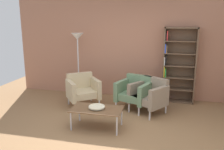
% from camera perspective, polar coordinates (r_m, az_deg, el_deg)
% --- Properties ---
extents(ground_plane, '(8.32, 8.32, 0.00)m').
position_cam_1_polar(ground_plane, '(4.52, -1.01, -14.32)').
color(ground_plane, olive).
extents(brick_back_panel, '(6.40, 0.12, 2.90)m').
position_cam_1_polar(brick_back_panel, '(6.45, 4.33, 7.50)').
color(brick_back_panel, '#A87056').
rests_on(brick_back_panel, ground_plane).
extents(bookshelf_tall, '(0.80, 0.30, 1.90)m').
position_cam_1_polar(bookshelf_tall, '(6.26, 15.28, 2.02)').
color(bookshelf_tall, brown).
rests_on(bookshelf_tall, ground_plane).
extents(coffee_table_low, '(1.00, 0.56, 0.40)m').
position_cam_1_polar(coffee_table_low, '(4.69, -3.67, -8.34)').
color(coffee_table_low, brown).
rests_on(coffee_table_low, ground_plane).
extents(decorative_bowl, '(0.32, 0.32, 0.05)m').
position_cam_1_polar(decorative_bowl, '(4.67, -3.68, -7.58)').
color(decorative_bowl, beige).
rests_on(decorative_bowl, coffee_table_low).
extents(armchair_near_window, '(0.89, 0.85, 0.78)m').
position_cam_1_polar(armchair_near_window, '(5.68, 5.44, -4.00)').
color(armchair_near_window, slate).
rests_on(armchair_near_window, ground_plane).
extents(armchair_by_bookshelf, '(0.95, 0.94, 0.78)m').
position_cam_1_polar(armchair_by_bookshelf, '(5.89, -7.07, -3.39)').
color(armchair_by_bookshelf, '#C6B289').
rests_on(armchair_by_bookshelf, ground_plane).
extents(armchair_corner_red, '(0.94, 0.93, 0.78)m').
position_cam_1_polar(armchair_corner_red, '(5.50, 8.98, -4.68)').
color(armchair_corner_red, gray).
rests_on(armchair_corner_red, ground_plane).
extents(floor_lamp_torchiere, '(0.32, 0.32, 1.74)m').
position_cam_1_polar(floor_lamp_torchiere, '(6.33, -8.21, 7.28)').
color(floor_lamp_torchiere, silver).
rests_on(floor_lamp_torchiere, ground_plane).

